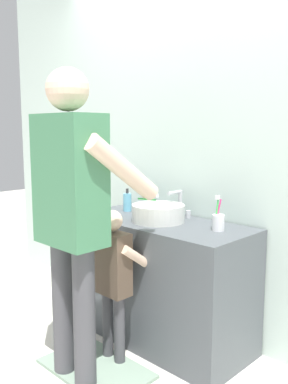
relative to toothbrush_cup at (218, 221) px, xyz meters
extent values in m
plane|color=silver|center=(-0.41, -0.35, -0.85)|extent=(14.00, 14.00, 0.00)
cube|color=silver|center=(-0.41, 0.27, 0.50)|extent=(4.40, 0.08, 2.70)
cube|color=#4C5156|center=(-0.41, -0.05, -0.45)|extent=(1.22, 0.54, 0.80)
cylinder|color=silver|center=(-0.41, -0.07, 0.00)|extent=(0.34, 0.34, 0.11)
cylinder|color=#B1B1AD|center=(-0.41, -0.07, 0.01)|extent=(0.28, 0.28, 0.09)
cylinder|color=#B7BABF|center=(-0.41, 0.15, 0.04)|extent=(0.03, 0.03, 0.18)
cylinder|color=#B7BABF|center=(-0.41, 0.09, 0.12)|extent=(0.02, 0.12, 0.02)
cylinder|color=#B7BABF|center=(-0.48, 0.15, -0.03)|extent=(0.04, 0.04, 0.05)
cylinder|color=#B7BABF|center=(-0.34, 0.15, -0.03)|extent=(0.04, 0.04, 0.05)
cylinder|color=silver|center=(0.00, 0.00, -0.01)|extent=(0.07, 0.07, 0.09)
cylinder|color=#E5387F|center=(-0.01, 0.01, 0.05)|extent=(0.03, 0.04, 0.17)
cube|color=white|center=(-0.01, 0.01, 0.14)|extent=(0.01, 0.02, 0.02)
cylinder|color=green|center=(-0.01, 0.00, 0.05)|extent=(0.01, 0.03, 0.17)
cube|color=white|center=(-0.01, 0.00, 0.14)|extent=(0.01, 0.02, 0.02)
cylinder|color=#66B2D1|center=(-0.81, 0.03, 0.01)|extent=(0.06, 0.06, 0.13)
cylinder|color=#2D2D2D|center=(-0.81, 0.03, 0.09)|extent=(0.02, 0.02, 0.03)
cube|color=gray|center=(-0.41, -0.60, -0.84)|extent=(0.64, 0.40, 0.02)
cylinder|color=#47474C|center=(-0.47, -0.46, -0.64)|extent=(0.06, 0.06, 0.43)
cylinder|color=#47474C|center=(-0.36, -0.46, -0.64)|extent=(0.06, 0.06, 0.43)
cube|color=brown|center=(-0.41, -0.46, -0.24)|extent=(0.21, 0.12, 0.37)
sphere|color=beige|center=(-0.41, -0.46, 0.01)|extent=(0.12, 0.12, 0.12)
cylinder|color=beige|center=(-0.53, -0.36, -0.21)|extent=(0.05, 0.26, 0.20)
cylinder|color=beige|center=(-0.30, -0.36, -0.21)|extent=(0.05, 0.26, 0.20)
cylinder|color=#47474C|center=(-0.53, -0.73, -0.46)|extent=(0.12, 0.12, 0.78)
cylinder|color=#47474C|center=(-0.33, -0.73, -0.46)|extent=(0.12, 0.12, 0.78)
cube|color=#427F56|center=(-0.43, -0.73, 0.27)|extent=(0.39, 0.22, 0.68)
sphere|color=beige|center=(-0.43, -0.73, 0.73)|extent=(0.22, 0.22, 0.22)
cylinder|color=beige|center=(-0.64, -0.56, 0.33)|extent=(0.10, 0.47, 0.37)
cylinder|color=beige|center=(-0.21, -0.56, 0.33)|extent=(0.10, 0.47, 0.37)
cylinder|color=green|center=(-0.21, -0.38, 0.15)|extent=(0.01, 0.14, 0.03)
cube|color=white|center=(-0.21, -0.30, 0.16)|extent=(0.01, 0.02, 0.02)
camera|label=1|loc=(1.36, -2.00, 0.53)|focal=39.09mm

